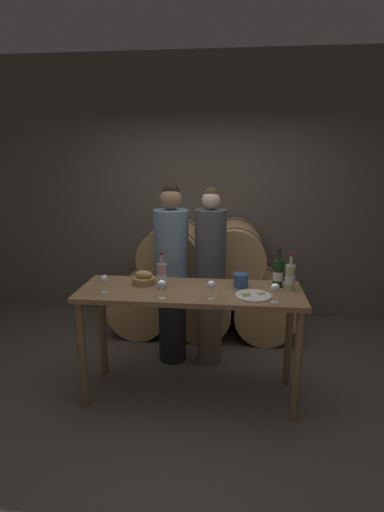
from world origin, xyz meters
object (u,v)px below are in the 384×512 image
object	(u,v)px
blue_crock	(241,280)
wine_glass_center	(211,286)
tasting_table	(190,305)
person_left	(172,273)
wine_bottle_white	(290,277)
wine_glass_left	(162,285)
wine_glass_right	(275,289)
person_right	(210,276)
wine_glass_far_left	(104,280)
wine_bottle_red	(278,273)
wine_bottle_rose	(162,276)
cheese_plate	(253,295)
bread_basket	(144,279)

from	to	relation	value
blue_crock	wine_glass_center	xyz separation A→B (m)	(-0.23, -0.32, 0.04)
tasting_table	person_left	xyz separation A→B (m)	(-0.25, 0.61, 0.09)
wine_bottle_white	wine_glass_left	bearing A→B (deg)	-162.85
wine_bottle_white	wine_glass_right	bearing A→B (deg)	-116.19
person_right	wine_glass_far_left	distance (m)	1.10
wine_bottle_red	wine_bottle_rose	world-z (taller)	wine_bottle_red
wine_bottle_red	blue_crock	distance (m)	0.31
person_left	wine_glass_center	bearing A→B (deg)	-62.10
person_left	wine_bottle_rose	bearing A→B (deg)	-88.68
cheese_plate	wine_glass_center	xyz separation A→B (m)	(-0.32, -0.09, 0.10)
tasting_table	wine_glass_center	distance (m)	0.37
person_right	wine_bottle_red	distance (m)	0.77
tasting_table	wine_glass_far_left	bearing A→B (deg)	-168.28
wine_bottle_red	wine_glass_left	distance (m)	0.98
person_right	wine_glass_center	world-z (taller)	person_right
wine_glass_far_left	wine_glass_right	size ratio (longest dim) A/B	1.00
tasting_table	blue_crock	world-z (taller)	blue_crock
wine_bottle_white	wine_glass_far_left	size ratio (longest dim) A/B	2.13
wine_bottle_red	person_right	bearing A→B (deg)	142.00
wine_glass_center	wine_glass_left	bearing A→B (deg)	-176.13
person_right	person_left	bearing A→B (deg)	179.98
wine_bottle_rose	wine_glass_center	distance (m)	0.47
bread_basket	wine_bottle_rose	bearing A→B (deg)	-30.25
bread_basket	wine_glass_center	xyz separation A→B (m)	(0.59, -0.31, 0.06)
wine_glass_center	blue_crock	bearing A→B (deg)	54.65
wine_bottle_rose	wine_glass_far_left	distance (m)	0.46
wine_glass_left	blue_crock	bearing A→B (deg)	29.91
tasting_table	wine_glass_left	xyz separation A→B (m)	(-0.19, -0.23, 0.24)
blue_crock	bread_basket	xyz separation A→B (m)	(-0.81, -0.01, -0.02)
wine_glass_right	tasting_table	bearing A→B (deg)	161.27
bread_basket	cheese_plate	bearing A→B (deg)	-13.69
wine_bottle_rose	person_right	bearing A→B (deg)	59.03
wine_bottle_red	wine_glass_center	size ratio (longest dim) A/B	2.25
bread_basket	person_right	bearing A→B (deg)	43.10
wine_bottle_red	cheese_plate	distance (m)	0.35
person_right	bread_basket	bearing A→B (deg)	-136.90
person_left	cheese_plate	xyz separation A→B (m)	(0.75, -0.72, 0.06)
bread_basket	cheese_plate	world-z (taller)	bread_basket
wine_bottle_red	wine_bottle_white	distance (m)	0.11
blue_crock	bread_basket	bearing A→B (deg)	-179.62
blue_crock	wine_glass_right	bearing A→B (deg)	-53.72
tasting_table	wine_bottle_rose	distance (m)	0.34
bread_basket	wine_glass_far_left	world-z (taller)	wine_glass_far_left
wine_bottle_white	wine_glass_left	distance (m)	1.04
person_right	wine_glass_far_left	world-z (taller)	person_right
wine_bottle_white	person_right	bearing A→B (deg)	141.91
person_left	wine_bottle_rose	xyz separation A→B (m)	(0.01, -0.60, 0.15)
wine_bottle_red	wine_bottle_rose	distance (m)	0.96
person_left	cheese_plate	bearing A→B (deg)	-43.75
cheese_plate	wine_glass_right	distance (m)	0.21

